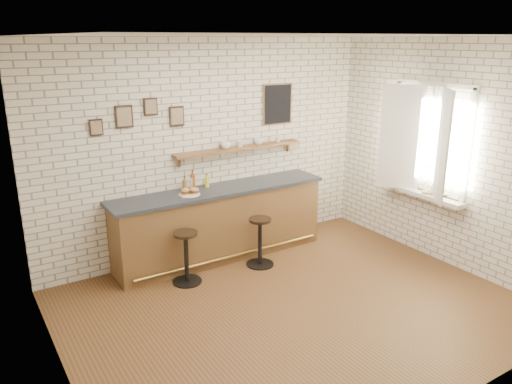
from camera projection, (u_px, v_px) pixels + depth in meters
ground at (294, 307)px, 5.77m from camera, size 5.00×5.00×0.00m
bar_counter at (221, 223)px, 6.97m from camera, size 3.10×0.65×1.01m
sandwich_plate at (189, 194)px, 6.54m from camera, size 0.28×0.28×0.01m
ciabatta_sandwich at (190, 191)px, 6.53m from camera, size 0.25×0.18×0.08m
potato_chips at (188, 194)px, 6.53m from camera, size 0.27×0.17×0.00m
bitters_bottle_brown at (185, 185)px, 6.69m from camera, size 0.06×0.06×0.20m
bitters_bottle_white at (192, 183)px, 6.75m from camera, size 0.06×0.06×0.22m
bitters_bottle_amber at (193, 182)px, 6.75m from camera, size 0.07×0.07×0.27m
condiment_bottle_yellow at (207, 182)px, 6.86m from camera, size 0.06×0.06×0.18m
bar_stool_left at (186, 256)px, 6.26m from camera, size 0.38×0.38×0.68m
bar_stool_right at (260, 240)px, 6.74m from camera, size 0.38×0.38×0.68m
wall_shelf at (239, 149)px, 7.07m from camera, size 2.00×0.18×0.18m
shelf_cup_a at (226, 145)px, 6.93m from camera, size 0.19×0.19×0.11m
shelf_cup_b at (240, 144)px, 7.05m from camera, size 0.12×0.12×0.10m
shelf_cup_c at (258, 141)px, 7.21m from camera, size 0.14×0.14×0.10m
shelf_cup_d at (278, 139)px, 7.39m from camera, size 0.10×0.10×0.08m
back_wall_decor at (225, 109)px, 6.88m from camera, size 2.96×0.02×0.56m
window_sill at (421, 194)px, 6.96m from camera, size 0.20×1.35×0.06m
casement_window at (424, 141)px, 6.72m from camera, size 0.40×1.30×1.56m
book_lower at (431, 194)px, 6.79m from camera, size 0.28×0.31×0.02m
book_upper at (433, 193)px, 6.77m from camera, size 0.23×0.27×0.02m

